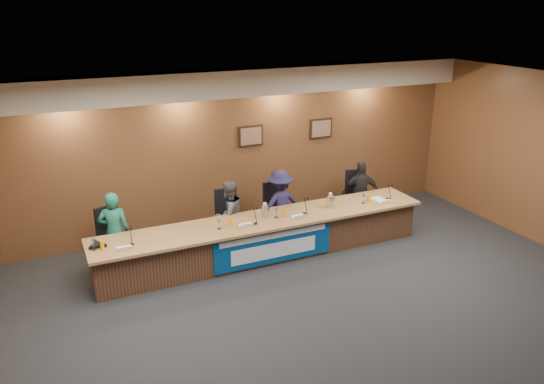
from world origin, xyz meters
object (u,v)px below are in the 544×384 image
(panelist_c, at_px, (280,205))
(panelist_d, at_px, (361,193))
(office_chair_a, at_px, (115,242))
(office_chair_c, at_px, (278,214))
(speakerphone, at_px, (97,245))
(banner, at_px, (274,246))
(panelist_b, at_px, (229,215))
(carafe_mid, at_px, (265,211))
(panelist_a, at_px, (114,232))
(dais_body, at_px, (264,238))
(office_chair_b, at_px, (227,222))
(office_chair_d, at_px, (358,200))
(carafe_right, at_px, (330,202))

(panelist_c, distance_m, panelist_d, 1.84)
(office_chair_a, height_order, office_chair_c, same)
(office_chair_c, bearing_deg, speakerphone, -169.69)
(panelist_c, height_order, speakerphone, panelist_c)
(office_chair_a, bearing_deg, banner, -41.67)
(panelist_b, bearing_deg, banner, 94.07)
(carafe_mid, bearing_deg, office_chair_a, 165.16)
(panelist_d, distance_m, office_chair_a, 4.93)
(banner, relative_size, panelist_a, 1.55)
(dais_body, distance_m, office_chair_b, 0.83)
(banner, relative_size, office_chair_c, 4.58)
(dais_body, bearing_deg, office_chair_d, 15.70)
(dais_body, bearing_deg, speakerphone, 179.63)
(panelist_b, relative_size, speakerphone, 4.15)
(dais_body, bearing_deg, panelist_d, 13.49)
(panelist_d, relative_size, office_chair_d, 2.76)
(carafe_right, bearing_deg, panelist_b, 160.32)
(office_chair_a, height_order, carafe_mid, carafe_mid)
(panelist_a, xyz_separation_m, speakerphone, (-0.35, -0.56, 0.07))
(dais_body, height_order, office_chair_d, dais_body)
(panelist_d, bearing_deg, banner, 44.57)
(office_chair_a, bearing_deg, panelist_d, -19.23)
(speakerphone, bearing_deg, panelist_b, 13.22)
(office_chair_a, bearing_deg, speakerphone, -135.62)
(office_chair_c, relative_size, office_chair_d, 1.00)
(panelist_b, relative_size, office_chair_d, 2.77)
(dais_body, xyz_separation_m, panelist_d, (2.42, 0.58, 0.31))
(panelist_c, xyz_separation_m, office_chair_b, (-1.04, 0.10, -0.22))
(office_chair_c, xyz_separation_m, office_chair_d, (1.84, 0.00, 0.00))
(banner, bearing_deg, panelist_c, 59.59)
(banner, height_order, office_chair_c, banner)
(panelist_c, bearing_deg, office_chair_a, -6.49)
(dais_body, distance_m, panelist_c, 0.89)
(office_chair_d, relative_size, speakerphone, 1.50)
(dais_body, bearing_deg, panelist_b, 128.31)
(panelist_d, bearing_deg, office_chair_a, 21.05)
(speakerphone, bearing_deg, carafe_right, -0.97)
(banner, distance_m, carafe_right, 1.45)
(banner, bearing_deg, office_chair_b, 112.72)
(office_chair_c, bearing_deg, office_chair_a, 179.40)
(panelist_c, distance_m, office_chair_d, 1.85)
(panelist_c, relative_size, office_chair_b, 2.90)
(panelist_d, height_order, office_chair_a, panelist_d)
(banner, height_order, panelist_b, panelist_b)
(panelist_b, height_order, office_chair_a, panelist_b)
(panelist_b, bearing_deg, carafe_mid, 109.08)
(panelist_b, distance_m, office_chair_c, 1.06)
(panelist_b, bearing_deg, dais_body, 107.64)
(office_chair_a, bearing_deg, office_chair_d, -18.06)
(carafe_mid, bearing_deg, speakerphone, 179.89)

